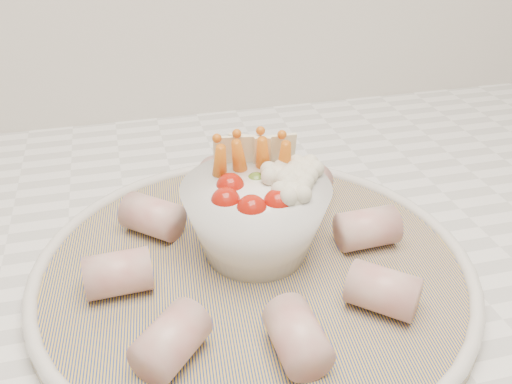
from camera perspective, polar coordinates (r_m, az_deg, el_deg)
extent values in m
cube|color=white|center=(0.57, -1.02, -5.50)|extent=(2.04, 0.62, 0.04)
cylinder|color=navy|center=(0.50, -0.24, -8.04)|extent=(0.41, 0.41, 0.01)
torus|color=silver|center=(0.49, -0.24, -7.36)|extent=(0.38, 0.38, 0.01)
sphere|color=#A7160A|center=(0.46, -3.04, -1.00)|extent=(0.02, 0.02, 0.02)
sphere|color=#A7160A|center=(0.45, -0.44, -1.79)|extent=(0.02, 0.02, 0.02)
sphere|color=#A7160A|center=(0.46, 2.21, -1.16)|extent=(0.02, 0.02, 0.02)
sphere|color=#A7160A|center=(0.48, -2.59, 0.48)|extent=(0.02, 0.02, 0.02)
sphere|color=#4F7226|center=(0.49, 0.02, 0.97)|extent=(0.02, 0.02, 0.02)
cone|color=#CB6013|center=(0.50, -1.66, 2.75)|extent=(0.03, 0.04, 0.06)
cone|color=#CB6013|center=(0.50, 0.69, 3.05)|extent=(0.03, 0.04, 0.06)
cone|color=#CB6013|center=(0.49, 2.83, 2.62)|extent=(0.02, 0.03, 0.06)
cone|color=#CB6013|center=(0.49, -3.64, 2.23)|extent=(0.02, 0.03, 0.06)
sphere|color=beige|center=(0.48, 4.19, 0.71)|extent=(0.03, 0.03, 0.03)
sphere|color=beige|center=(0.46, 3.62, -0.64)|extent=(0.03, 0.03, 0.03)
sphere|color=beige|center=(0.50, 4.81, 1.73)|extent=(0.03, 0.03, 0.03)
sphere|color=beige|center=(0.49, 2.27, 1.13)|extent=(0.03, 0.03, 0.03)
cube|color=beige|center=(0.51, -0.53, 3.74)|extent=(0.04, 0.03, 0.04)
cube|color=beige|center=(0.51, 1.84, 3.73)|extent=(0.04, 0.01, 0.04)
cube|color=beige|center=(0.51, -2.11, 3.65)|extent=(0.04, 0.02, 0.04)
cylinder|color=#B45752|center=(0.52, 11.07, -3.58)|extent=(0.05, 0.04, 0.04)
cylinder|color=#B45752|center=(0.57, 5.15, 0.28)|extent=(0.06, 0.06, 0.04)
cylinder|color=#B45752|center=(0.58, -3.62, 1.03)|extent=(0.04, 0.05, 0.04)
cylinder|color=#B45752|center=(0.53, -10.32, -2.42)|extent=(0.06, 0.06, 0.04)
cylinder|color=#B45752|center=(0.47, -13.63, -7.92)|extent=(0.05, 0.04, 0.04)
cylinder|color=#B45752|center=(0.41, -8.50, -14.49)|extent=(0.06, 0.06, 0.04)
cylinder|color=#B45752|center=(0.41, 4.16, -14.21)|extent=(0.04, 0.05, 0.04)
cylinder|color=#B45752|center=(0.45, 12.60, -9.58)|extent=(0.06, 0.06, 0.04)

